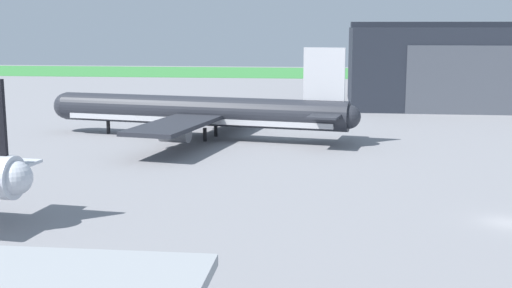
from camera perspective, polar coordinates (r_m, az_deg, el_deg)
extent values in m
plane|color=gray|center=(61.57, 20.69, -6.34)|extent=(440.00, 440.00, 0.00)
cube|color=#3B8A40|center=(244.15, 10.10, 5.98)|extent=(440.00, 56.00, 0.08)
cylinder|color=#282B33|center=(100.32, -4.90, 2.84)|extent=(45.12, 12.45, 4.35)
sphere|color=#282B33|center=(110.64, -15.82, 3.16)|extent=(4.18, 4.18, 4.18)
sphere|color=#282B33|center=(94.35, 7.93, 2.32)|extent=(3.39, 3.39, 3.39)
cube|color=silver|center=(100.48, -4.89, 2.16)|extent=(41.58, 11.84, 0.76)
cube|color=silver|center=(94.38, 5.84, 5.95)|extent=(5.84, 1.46, 7.40)
cube|color=#282B33|center=(97.92, 6.67, 2.89)|extent=(5.09, 6.73, 0.28)
cube|color=#282B33|center=(91.59, 5.94, 2.41)|extent=(5.09, 6.73, 0.28)
cube|color=#282B33|center=(110.07, -2.38, 3.22)|extent=(10.56, 20.12, 0.56)
cube|color=#282B33|center=(90.22, -6.90, 1.64)|extent=(10.56, 20.12, 0.56)
cylinder|color=gray|center=(109.10, -3.04, 2.36)|extent=(4.50, 3.10, 2.39)
cylinder|color=gray|center=(92.15, -6.95, 0.88)|extent=(4.50, 3.10, 2.39)
cylinder|color=black|center=(107.35, -12.50, 1.40)|extent=(0.56, 0.56, 1.98)
cylinder|color=black|center=(102.23, -3.46, 1.20)|extent=(0.56, 0.56, 1.98)
cylinder|color=black|center=(98.01, -4.39, 0.80)|extent=(0.56, 0.56, 1.98)
sphere|color=silver|center=(58.13, -19.87, -2.75)|extent=(2.87, 2.87, 2.87)
cube|color=silver|center=(61.60, -20.38, -1.73)|extent=(4.10, 5.50, 0.28)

